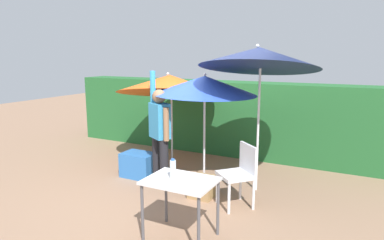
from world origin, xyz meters
name	(u,v)px	position (x,y,z in m)	size (l,w,h in m)	color
ground_plane	(183,191)	(0.00, 0.00, 0.00)	(24.00, 24.00, 0.00)	#937056
hedge_row	(236,118)	(0.00, 2.40, 0.79)	(8.00, 0.70, 1.57)	#23602D
umbrella_rainbow	(259,58)	(0.99, 0.57, 2.09)	(1.83, 1.84, 2.41)	silver
umbrella_orange	(205,85)	(0.08, 0.60, 1.64)	(1.74, 1.74, 1.84)	silver
umbrella_yellow	(170,84)	(-0.94, 1.17, 1.58)	(2.10, 2.08, 2.01)	silver
person_vendor	(160,131)	(-0.43, 0.01, 0.93)	(0.52, 0.38, 1.88)	black
chair_plastic	(240,171)	(0.97, -0.10, 0.51)	(0.62, 0.62, 0.89)	silver
cooler_box	(139,165)	(-1.02, 0.22, 0.22)	(0.59, 0.40, 0.43)	#2D6BB7
crate_cardboard	(203,187)	(0.36, -0.05, 0.16)	(0.36, 0.37, 0.31)	#9E7A4C
folding_table	(181,187)	(0.65, -1.25, 0.63)	(0.80, 0.60, 0.72)	#4C4C51
bottle_water	(173,169)	(0.56, -1.27, 0.83)	(0.07, 0.07, 0.24)	silver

